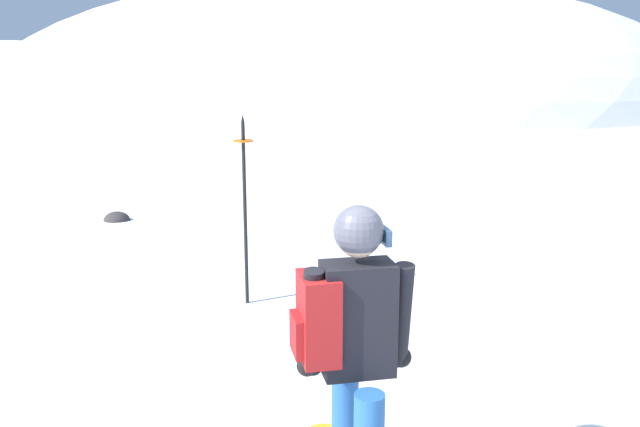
{
  "coord_description": "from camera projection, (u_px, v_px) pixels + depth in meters",
  "views": [
    {
      "loc": [
        -0.65,
        -2.64,
        2.37
      ],
      "look_at": [
        -0.07,
        3.43,
        1.0
      ],
      "focal_mm": 36.96,
      "sensor_mm": 36.0,
      "label": 1
    }
  ],
  "objects": [
    {
      "name": "piste_marker_near",
      "position": [
        245.0,
        198.0,
        6.5
      ],
      "size": [
        0.2,
        0.2,
        1.92
      ],
      "color": "black",
      "rests_on": "ground"
    },
    {
      "name": "snowboarder_main",
      "position": [
        351.0,
        359.0,
        3.34
      ],
      "size": [
        0.64,
        1.83,
        1.71
      ],
      "color": "orange",
      "rests_on": "ground"
    },
    {
      "name": "rock_dark",
      "position": [
        117.0,
        220.0,
        10.32
      ],
      "size": [
        0.41,
        0.35,
        0.28
      ],
      "color": "#383333",
      "rests_on": "ground"
    },
    {
      "name": "ridge_peak_main",
      "position": [
        345.0,
        103.0,
        42.28
      ],
      "size": [
        43.14,
        38.83,
        15.15
      ],
      "color": "white",
      "rests_on": "ground"
    },
    {
      "name": "ridge_peak_far",
      "position": [
        17.0,
        98.0,
        49.03
      ],
      "size": [
        20.52,
        18.47,
        8.36
      ],
      "color": "white",
      "rests_on": "ground"
    }
  ]
}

